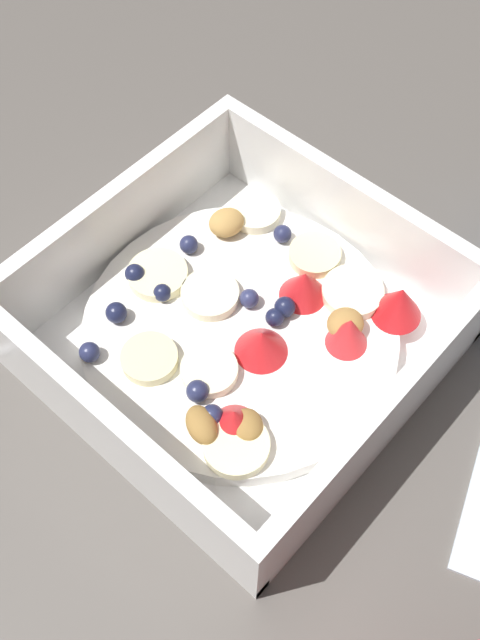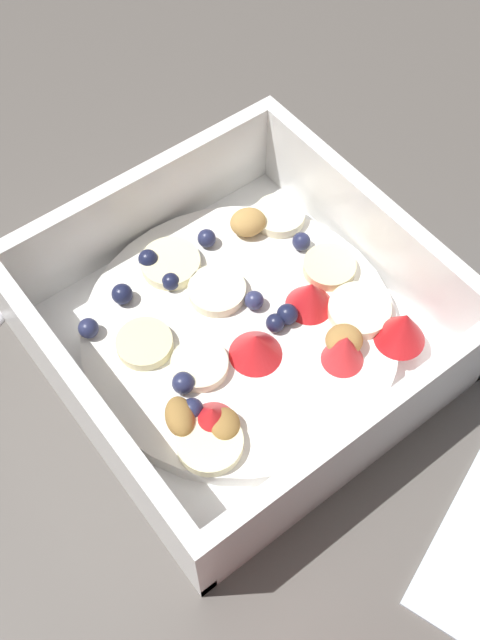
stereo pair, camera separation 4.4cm
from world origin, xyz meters
TOP-DOWN VIEW (x-y plane):
  - ground_plane at (0.00, 0.00)m, footprint 2.40×2.40m
  - fruit_bowl at (-0.01, -0.01)m, footprint 0.21×0.21m
  - spoon at (-0.14, -0.08)m, footprint 0.09×0.16m

SIDE VIEW (x-z plane):
  - ground_plane at x=0.00m, z-range 0.00..0.00m
  - spoon at x=-0.14m, z-range 0.00..0.01m
  - fruit_bowl at x=-0.01m, z-range -0.01..0.06m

